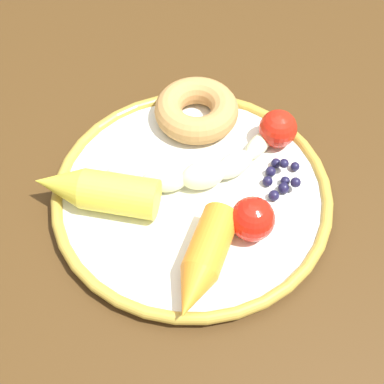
{
  "coord_description": "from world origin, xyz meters",
  "views": [
    {
      "loc": [
        -0.35,
        -0.09,
        1.21
      ],
      "look_at": [
        -0.04,
        0.01,
        0.75
      ],
      "focal_mm": 50.61,
      "sensor_mm": 36.0,
      "label": 1
    }
  ],
  "objects_px": {
    "donut": "(197,110)",
    "blueberry_pile": "(281,178)",
    "dining_table": "(207,220)",
    "carrot_yellow": "(95,190)",
    "plate": "(192,194)",
    "tomato_mid": "(278,129)",
    "banana": "(199,170)",
    "carrot_orange": "(203,262)",
    "tomato_near": "(252,219)"
  },
  "relations": [
    {
      "from": "plate",
      "to": "carrot_yellow",
      "type": "bearing_deg",
      "value": 114.95
    },
    {
      "from": "plate",
      "to": "carrot_yellow",
      "type": "xyz_separation_m",
      "value": [
        -0.04,
        0.09,
        0.02
      ]
    },
    {
      "from": "tomato_near",
      "to": "tomato_mid",
      "type": "xyz_separation_m",
      "value": [
        0.12,
        0.0,
        -0.0
      ]
    },
    {
      "from": "tomato_near",
      "to": "plate",
      "type": "bearing_deg",
      "value": 67.66
    },
    {
      "from": "dining_table",
      "to": "carrot_yellow",
      "type": "distance_m",
      "value": 0.18
    },
    {
      "from": "carrot_yellow",
      "to": "carrot_orange",
      "type": "bearing_deg",
      "value": -109.48
    },
    {
      "from": "carrot_orange",
      "to": "tomato_mid",
      "type": "relative_size",
      "value": 2.74
    },
    {
      "from": "plate",
      "to": "dining_table",
      "type": "bearing_deg",
      "value": -11.43
    },
    {
      "from": "blueberry_pile",
      "to": "carrot_yellow",
      "type": "bearing_deg",
      "value": 115.08
    },
    {
      "from": "tomato_mid",
      "to": "tomato_near",
      "type": "bearing_deg",
      "value": -179.48
    },
    {
      "from": "banana",
      "to": "donut",
      "type": "xyz_separation_m",
      "value": [
        0.08,
        0.03,
        0.0
      ]
    },
    {
      "from": "carrot_yellow",
      "to": "tomato_mid",
      "type": "distance_m",
      "value": 0.21
    },
    {
      "from": "dining_table",
      "to": "tomato_near",
      "type": "height_order",
      "value": "tomato_near"
    },
    {
      "from": "blueberry_pile",
      "to": "tomato_mid",
      "type": "height_order",
      "value": "tomato_mid"
    },
    {
      "from": "plate",
      "to": "tomato_near",
      "type": "relative_size",
      "value": 6.66
    },
    {
      "from": "dining_table",
      "to": "carrot_orange",
      "type": "bearing_deg",
      "value": -166.59
    },
    {
      "from": "plate",
      "to": "tomato_mid",
      "type": "relative_size",
      "value": 6.97
    },
    {
      "from": "donut",
      "to": "tomato_mid",
      "type": "relative_size",
      "value": 2.28
    },
    {
      "from": "dining_table",
      "to": "carrot_yellow",
      "type": "bearing_deg",
      "value": 129.62
    },
    {
      "from": "carrot_orange",
      "to": "dining_table",
      "type": "bearing_deg",
      "value": 13.41
    },
    {
      "from": "tomato_mid",
      "to": "carrot_orange",
      "type": "bearing_deg",
      "value": 170.19
    },
    {
      "from": "tomato_mid",
      "to": "carrot_yellow",
      "type": "bearing_deg",
      "value": 130.89
    },
    {
      "from": "donut",
      "to": "blueberry_pile",
      "type": "xyz_separation_m",
      "value": [
        -0.06,
        -0.11,
        -0.01
      ]
    },
    {
      "from": "tomato_near",
      "to": "tomato_mid",
      "type": "bearing_deg",
      "value": 0.52
    },
    {
      "from": "plate",
      "to": "blueberry_pile",
      "type": "bearing_deg",
      "value": -64.79
    },
    {
      "from": "dining_table",
      "to": "donut",
      "type": "distance_m",
      "value": 0.14
    },
    {
      "from": "banana",
      "to": "tomato_near",
      "type": "height_order",
      "value": "tomato_near"
    },
    {
      "from": "plate",
      "to": "tomato_mid",
      "type": "height_order",
      "value": "tomato_mid"
    },
    {
      "from": "carrot_orange",
      "to": "blueberry_pile",
      "type": "distance_m",
      "value": 0.13
    },
    {
      "from": "carrot_orange",
      "to": "carrot_yellow",
      "type": "height_order",
      "value": "carrot_yellow"
    },
    {
      "from": "banana",
      "to": "tomato_mid",
      "type": "xyz_separation_m",
      "value": [
        0.07,
        -0.07,
        0.01
      ]
    },
    {
      "from": "plate",
      "to": "banana",
      "type": "bearing_deg",
      "value": -2.15
    },
    {
      "from": "dining_table",
      "to": "carrot_orange",
      "type": "xyz_separation_m",
      "value": [
        -0.12,
        -0.03,
        0.12
      ]
    },
    {
      "from": "banana",
      "to": "blueberry_pile",
      "type": "distance_m",
      "value": 0.09
    },
    {
      "from": "banana",
      "to": "blueberry_pile",
      "type": "relative_size",
      "value": 2.94
    },
    {
      "from": "carrot_yellow",
      "to": "tomato_near",
      "type": "xyz_separation_m",
      "value": [
        0.01,
        -0.16,
        0.0
      ]
    },
    {
      "from": "tomato_near",
      "to": "dining_table",
      "type": "bearing_deg",
      "value": 42.67
    },
    {
      "from": "banana",
      "to": "donut",
      "type": "bearing_deg",
      "value": 18.61
    },
    {
      "from": "blueberry_pile",
      "to": "donut",
      "type": "bearing_deg",
      "value": 61.31
    },
    {
      "from": "carrot_orange",
      "to": "carrot_yellow",
      "type": "bearing_deg",
      "value": 70.52
    },
    {
      "from": "plate",
      "to": "carrot_orange",
      "type": "distance_m",
      "value": 0.1
    },
    {
      "from": "banana",
      "to": "tomato_near",
      "type": "distance_m",
      "value": 0.09
    },
    {
      "from": "blueberry_pile",
      "to": "tomato_near",
      "type": "bearing_deg",
      "value": 167.57
    },
    {
      "from": "tomato_near",
      "to": "carrot_orange",
      "type": "bearing_deg",
      "value": 150.47
    },
    {
      "from": "dining_table",
      "to": "blueberry_pile",
      "type": "relative_size",
      "value": 18.22
    },
    {
      "from": "carrot_yellow",
      "to": "tomato_mid",
      "type": "height_order",
      "value": "same"
    },
    {
      "from": "carrot_orange",
      "to": "plate",
      "type": "bearing_deg",
      "value": 23.58
    },
    {
      "from": "plate",
      "to": "carrot_orange",
      "type": "height_order",
      "value": "carrot_orange"
    },
    {
      "from": "dining_table",
      "to": "blueberry_pile",
      "type": "height_order",
      "value": "blueberry_pile"
    },
    {
      "from": "blueberry_pile",
      "to": "tomato_mid",
      "type": "relative_size",
      "value": 1.31
    }
  ]
}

